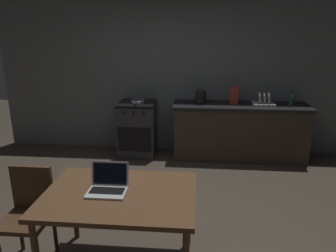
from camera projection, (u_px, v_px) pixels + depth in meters
The scene contains 12 objects.
ground_plane at pixel (150, 221), 3.58m from camera, with size 12.00×12.00×0.00m, color #473D33.
back_wall at pixel (186, 75), 5.42m from camera, with size 6.40×0.10×2.63m, color slate.
kitchen_counter at pixel (239, 131), 5.26m from camera, with size 2.16×0.64×0.90m.
stove_oven at pixel (138, 129), 5.40m from camera, with size 0.60×0.62×0.90m.
dining_table at pixel (120, 200), 2.68m from camera, with size 1.26×0.91×0.75m.
chair at pixel (29, 209), 2.87m from camera, with size 0.40×0.40×0.88m.
laptop at pixel (108, 186), 2.68m from camera, with size 0.32×0.27×0.22m.
electric_kettle at pixel (200, 97), 5.15m from camera, with size 0.18×0.16×0.23m.
bottle at pixel (291, 99), 4.98m from camera, with size 0.06×0.06×0.24m.
frying_pan at pixel (137, 101), 5.23m from camera, with size 0.23×0.40×0.05m.
cereal_box at pixel (234, 95), 5.12m from camera, with size 0.13×0.05×0.28m.
dish_rack at pixel (264, 102), 5.08m from camera, with size 0.34×0.26×0.21m.
Camera 1 is at (0.48, -3.09, 2.05)m, focal length 34.37 mm.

